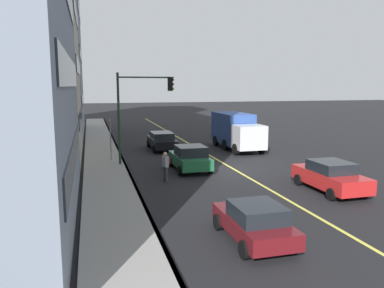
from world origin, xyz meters
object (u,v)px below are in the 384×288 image
Objects in this scene: car_green at (190,158)px; street_sign_post at (110,136)px; pedestrian_with_backpack at (166,164)px; car_black at (162,140)px; traffic_light_mast at (139,103)px; car_red at (330,176)px; car_maroon at (254,222)px; truck_blue at (236,130)px.

street_sign_post is (3.95, 4.73, 1.06)m from car_green.
pedestrian_with_backpack is 6.90m from street_sign_post.
street_sign_post reaches higher than car_black.
car_green is 5.06m from traffic_light_mast.
street_sign_post is (6.29, 2.67, 0.88)m from pedestrian_with_backpack.
car_green is 6.25m from street_sign_post.
car_black is at bearing 21.76° from car_red.
street_sign_post is at bearing 23.02° from pedestrian_with_backpack.
car_black is 7.31m from traffic_light_mast.
car_red is (4.78, -6.40, 0.08)m from car_maroon.
car_maroon is 19.47m from truck_blue.
car_green is at bearing 40.84° from car_red.
truck_blue is (-1.36, -6.18, 0.84)m from car_black.
car_red is at bearing -118.61° from pedestrian_with_backpack.
traffic_light_mast reaches higher than car_black.
car_green is 3.12m from pedestrian_with_backpack.
car_black is at bearing 1.81° from car_green.
car_maroon is 1.19× the size of street_sign_post.
car_black is 0.67× the size of truck_blue.
car_black is at bearing -23.73° from traffic_light_mast.
car_red is 13.53m from truck_blue.
traffic_light_mast is at bearing 43.57° from car_red.
car_red is 0.63× the size of truck_blue.
street_sign_post reaches higher than car_red.
car_black is at bearing 77.58° from truck_blue.
pedestrian_with_backpack is 0.53× the size of street_sign_post.
car_green is 1.27× the size of street_sign_post.
street_sign_post is (-2.99, 10.65, 0.25)m from truck_blue.
pedestrian_with_backpack is at bearing 138.75° from car_green.
pedestrian_with_backpack is at bearing 170.43° from car_black.
street_sign_post is (1.55, 1.88, -2.36)m from traffic_light_mast.
car_black reaches higher than car_maroon.
pedestrian_with_backpack is at bearing 139.36° from truck_blue.
traffic_light_mast is at bearing 9.55° from pedestrian_with_backpack.
car_red is 8.80m from pedestrian_with_backpack.
traffic_light_mast is at bearing -129.50° from street_sign_post.
car_black is 10.80m from pedestrian_with_backpack.
car_black is at bearing -1.38° from car_maroon.
truck_blue is at bearing -1.04° from car_red.
pedestrian_with_backpack is 0.27× the size of traffic_light_mast.
car_red is 0.94× the size of car_black.
truck_blue is (13.50, -0.24, 0.82)m from car_red.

